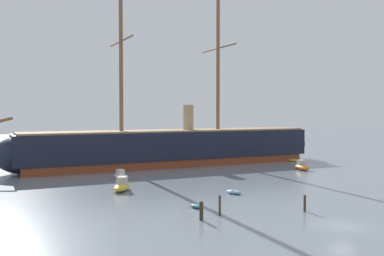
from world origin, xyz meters
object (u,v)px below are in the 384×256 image
at_px(motorboat_mid_left, 122,186).
at_px(mooring_piling_nearest, 220,206).
at_px(dinghy_near_centre, 234,192).
at_px(motorboat_alongside_stern, 302,166).
at_px(sailboat_far_left, 33,168).
at_px(dinghy_far_right, 293,160).
at_px(dinghy_foreground_left, 196,206).
at_px(mooring_piling_right_pair, 305,203).
at_px(tall_ship, 172,147).
at_px(mooring_piling_left_pair, 201,211).
at_px(motorboat_distant_centre, 161,159).
at_px(motorboat_alongside_bow, 121,176).

height_order(motorboat_mid_left, mooring_piling_nearest, mooring_piling_nearest).
relative_size(dinghy_near_centre, motorboat_alongside_stern, 0.53).
distance_m(sailboat_far_left, dinghy_far_right, 55.91).
bearing_deg(motorboat_alongside_stern, mooring_piling_nearest, -137.34).
distance_m(dinghy_foreground_left, mooring_piling_right_pair, 12.51).
height_order(tall_ship, motorboat_alongside_stern, tall_ship).
height_order(mooring_piling_left_pair, mooring_piling_right_pair, mooring_piling_left_pair).
height_order(dinghy_near_centre, mooring_piling_nearest, mooring_piling_nearest).
bearing_deg(dinghy_near_centre, motorboat_alongside_stern, 36.72).
relative_size(sailboat_far_left, dinghy_far_right, 1.97).
bearing_deg(sailboat_far_left, motorboat_distant_centre, 14.82).
xyz_separation_m(dinghy_near_centre, mooring_piling_right_pair, (2.80, -12.38, 0.67)).
bearing_deg(motorboat_distant_centre, motorboat_mid_left, -115.07).
bearing_deg(motorboat_mid_left, mooring_piling_nearest, -69.15).
bearing_deg(mooring_piling_right_pair, motorboat_alongside_stern, 55.33).
height_order(motorboat_alongside_bow, mooring_piling_nearest, mooring_piling_nearest).
relative_size(motorboat_alongside_stern, dinghy_far_right, 1.84).
height_order(motorboat_mid_left, dinghy_far_right, motorboat_mid_left).
distance_m(dinghy_foreground_left, sailboat_far_left, 45.35).
bearing_deg(sailboat_far_left, motorboat_mid_left, -67.55).
bearing_deg(dinghy_foreground_left, mooring_piling_nearest, -75.65).
xyz_separation_m(dinghy_foreground_left, mooring_piling_right_pair, (10.90, -6.11, 0.72)).
xyz_separation_m(motorboat_alongside_bow, mooring_piling_right_pair, (14.60, -31.30, 0.38)).
relative_size(motorboat_alongside_bow, sailboat_far_left, 0.81).
distance_m(dinghy_foreground_left, motorboat_alongside_stern, 39.52).
bearing_deg(mooring_piling_left_pair, motorboat_alongside_stern, 41.48).
relative_size(dinghy_near_centre, motorboat_distant_centre, 0.85).
xyz_separation_m(motorboat_distant_centre, mooring_piling_right_pair, (0.33, -55.39, 0.52)).
xyz_separation_m(tall_ship, mooring_piling_nearest, (-9.07, -43.84, -2.81)).
bearing_deg(tall_ship, motorboat_mid_left, -122.26).
bearing_deg(mooring_piling_right_pair, sailboat_far_left, 120.52).
xyz_separation_m(motorboat_mid_left, mooring_piling_left_pair, (4.32, -19.61, 0.27)).
xyz_separation_m(dinghy_foreground_left, motorboat_mid_left, (-5.90, 14.08, 0.48)).
height_order(dinghy_far_right, motorboat_distant_centre, motorboat_distant_centre).
relative_size(tall_ship, motorboat_distant_centre, 25.21).
height_order(dinghy_far_right, mooring_piling_nearest, mooring_piling_nearest).
relative_size(motorboat_alongside_bow, motorboat_alongside_stern, 0.87).
height_order(motorboat_alongside_bow, dinghy_far_right, motorboat_alongside_bow).
relative_size(motorboat_alongside_stern, mooring_piling_nearest, 2.20).
bearing_deg(mooring_piling_right_pair, dinghy_far_right, 57.46).
xyz_separation_m(motorboat_alongside_stern, motorboat_distant_centre, (-21.00, 25.50, -0.25)).
distance_m(motorboat_alongside_stern, motorboat_distant_centre, 33.04).
bearing_deg(dinghy_near_centre, motorboat_alongside_bow, 121.95).
bearing_deg(mooring_piling_nearest, dinghy_near_centre, 56.49).
height_order(dinghy_foreground_left, motorboat_mid_left, motorboat_mid_left).
xyz_separation_m(mooring_piling_nearest, mooring_piling_right_pair, (9.80, -1.81, -0.14)).
bearing_deg(motorboat_alongside_bow, dinghy_foreground_left, -81.63).
bearing_deg(sailboat_far_left, dinghy_foreground_left, -67.45).
relative_size(motorboat_distant_centre, mooring_piling_left_pair, 1.53).
relative_size(tall_ship, sailboat_far_left, 14.70).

